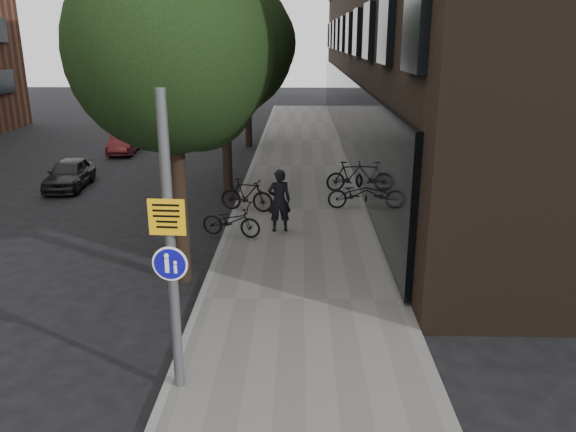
{
  "coord_description": "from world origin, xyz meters",
  "views": [
    {
      "loc": [
        0.14,
        -7.72,
        5.5
      ],
      "look_at": [
        -0.1,
        3.34,
        2.0
      ],
      "focal_mm": 35.0,
      "sensor_mm": 36.0,
      "label": 1
    }
  ],
  "objects_px": {
    "pedestrian": "(279,201)",
    "parked_car_near": "(69,174)",
    "parked_bike_facade_near": "(356,193)",
    "signpost": "(171,247)"
  },
  "relations": [
    {
      "from": "signpost",
      "to": "parked_bike_facade_near",
      "type": "bearing_deg",
      "value": 72.52
    },
    {
      "from": "parked_bike_facade_near",
      "to": "parked_car_near",
      "type": "xyz_separation_m",
      "value": [
        -10.71,
        2.85,
        -0.05
      ]
    },
    {
      "from": "pedestrian",
      "to": "parked_bike_facade_near",
      "type": "bearing_deg",
      "value": -145.12
    },
    {
      "from": "pedestrian",
      "to": "parked_car_near",
      "type": "height_order",
      "value": "pedestrian"
    },
    {
      "from": "signpost",
      "to": "parked_car_near",
      "type": "bearing_deg",
      "value": 121.24
    },
    {
      "from": "pedestrian",
      "to": "parked_car_near",
      "type": "bearing_deg",
      "value": -41.83
    },
    {
      "from": "signpost",
      "to": "pedestrian",
      "type": "height_order",
      "value": "signpost"
    },
    {
      "from": "signpost",
      "to": "parked_car_near",
      "type": "xyz_separation_m",
      "value": [
        -6.91,
        12.94,
        -1.95
      ]
    },
    {
      "from": "parked_bike_facade_near",
      "to": "parked_car_near",
      "type": "relative_size",
      "value": 0.57
    },
    {
      "from": "parked_bike_facade_near",
      "to": "parked_car_near",
      "type": "bearing_deg",
      "value": 70.16
    }
  ]
}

